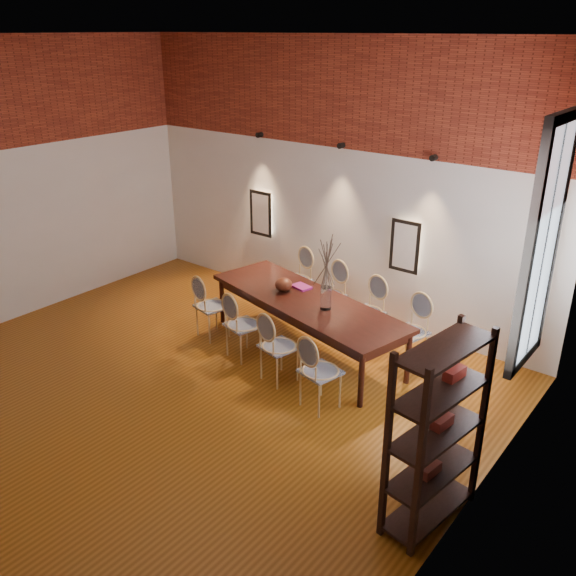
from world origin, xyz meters
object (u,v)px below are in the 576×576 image
Objects in this scene: chair_far_c at (367,312)px; book at (302,287)px; chair_far_b at (329,295)px; shelving_rack at (436,434)px; chair_far_d at (409,332)px; dining_table at (306,325)px; chair_far_a at (296,280)px; vase at (326,298)px; chair_near_c at (279,346)px; chair_near_b at (243,325)px; chair_near_a at (212,306)px; chair_near_d at (321,371)px; bowl at (284,284)px.

chair_far_c is 0.96m from book.
chair_far_b is 0.52× the size of shelving_rack.
dining_table is at bearing 34.00° from chair_far_d.
vase reaches higher than chair_far_a.
chair_near_c is at bearing -102.31° from vase.
chair_near_a is at bearing 180.00° from chair_near_b.
book is at bearing 93.62° from chair_far_b.
book is (-0.29, 0.27, 0.39)m from dining_table.
chair_far_a is (-0.40, 1.66, 0.00)m from chair_near_b.
chair_far_d is at bearing -180.00° from chair_far_b.
book is at bearing 151.45° from vase.
chair_near_d is (2.22, -0.50, 0.00)m from chair_near_a.
dining_table is at bearing 154.55° from shelving_rack.
chair_near_a is at bearing -146.00° from dining_table.
chair_far_d is (1.82, 1.16, 0.00)m from chair_near_b.
chair_far_a is 1.00× the size of chair_far_b.
chair_near_c and chair_far_c have the same top height.
chair_near_d is 1.54m from chair_far_d.
bowl is (-0.96, -0.62, 0.37)m from chair_far_c.
dining_table is 3.23× the size of chair_far_b.
dining_table is 1.38m from chair_far_a.
chair_near_a is at bearing 180.00° from chair_near_c.
chair_far_c is at bearing 76.85° from vase.
dining_table is 0.86m from chair_far_b.
shelving_rack is (1.43, -2.32, 0.43)m from chair_far_d.
chair_near_a is 0.76m from chair_near_b.
chair_far_a is 1.52m from chair_far_c.
dining_table is at bearing 146.00° from chair_far_a.
chair_far_b is (-0.40, 1.66, 0.00)m from chair_near_c.
chair_near_b and chair_far_b have the same top height.
chair_far_d is (2.22, -0.50, 0.00)m from chair_far_a.
vase is at bearing 0.00° from dining_table.
chair_far_b is at bearing 146.08° from shelving_rack.
chair_far_b is 1.16m from vase.
dining_table is at bearing -6.01° from bowl.
chair_near_a is 1.29m from book.
chair_near_c is 3.62× the size of book.
vase is 2.92m from shelving_rack.
chair_near_c is 1.54m from chair_far_c.
bowl is (-0.22, -0.79, 0.37)m from chair_far_b.
chair_far_b is 3.92× the size of bowl.
bowl is at bearing 45.16° from chair_near_a.
chair_far_d is (1.08, 1.33, 0.00)m from chair_near_c.
chair_near_b is 1.00× the size of chair_near_c.
chair_near_c and chair_far_a have the same top height.
chair_near_a is 1.00× the size of chair_far_b.
chair_far_d is at bearing 90.00° from chair_near_d.
chair_far_c reaches higher than book.
vase is 0.80m from bowl.
chair_near_d is (0.74, -0.17, 0.00)m from chair_near_c.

